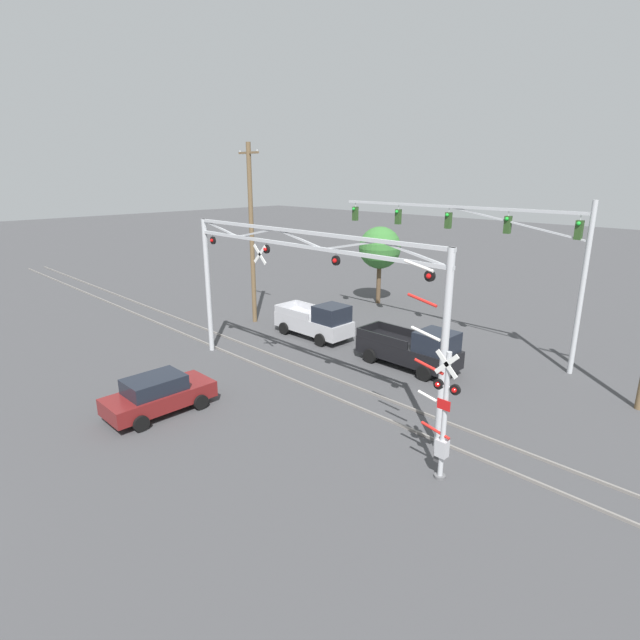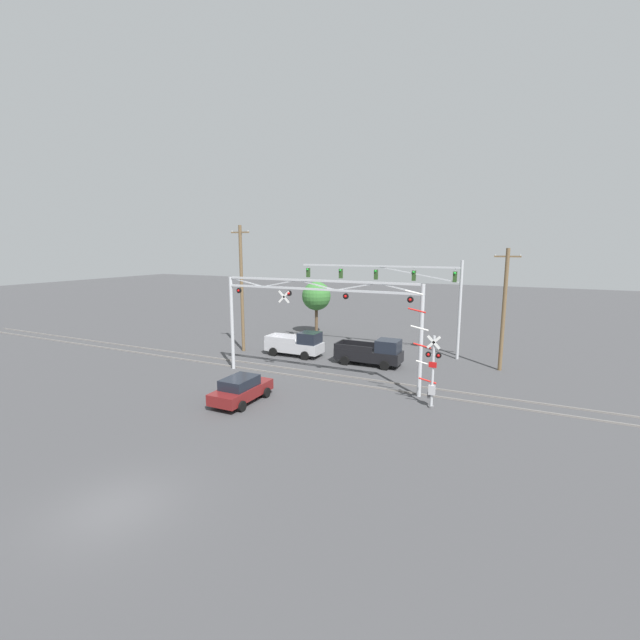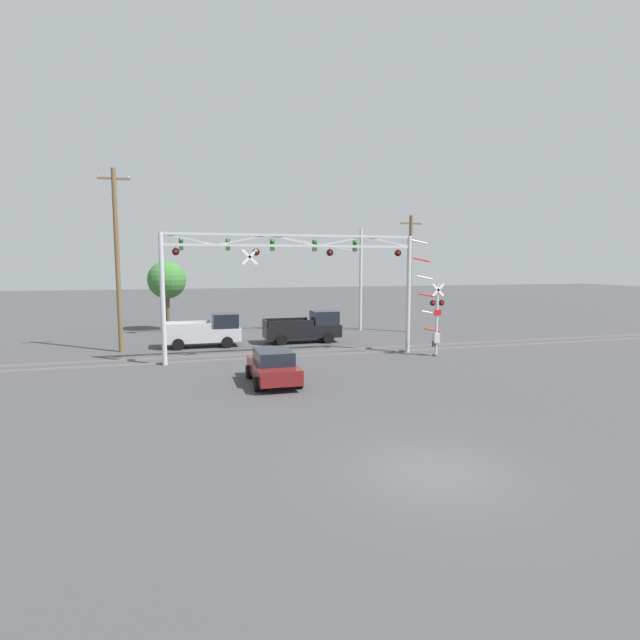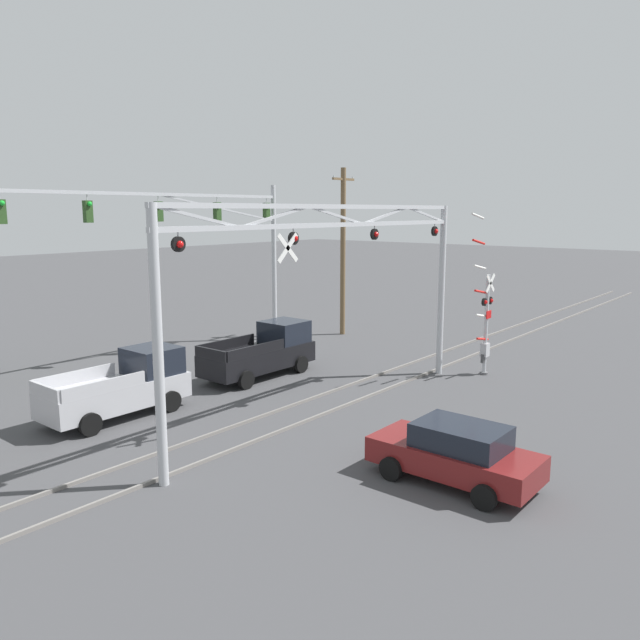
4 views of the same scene
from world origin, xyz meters
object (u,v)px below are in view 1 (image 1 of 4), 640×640
(crossing_gantry, at_px, (299,281))
(pickup_truck_lead, at_px, (413,349))
(utility_pole_left, at_px, (252,234))
(background_tree_beyond_span, at_px, (380,248))
(sedan_waiting, at_px, (158,394))
(traffic_signal_span, at_px, (500,243))
(crossing_signal_mast, at_px, (441,411))
(pickup_truck_following, at_px, (317,321))

(crossing_gantry, xyz_separation_m, pickup_truck_lead, (2.15, 5.49, -3.85))
(utility_pole_left, relative_size, background_tree_beyond_span, 1.96)
(sedan_waiting, height_order, utility_pole_left, utility_pole_left)
(crossing_gantry, bearing_deg, pickup_truck_lead, 68.58)
(crossing_gantry, xyz_separation_m, traffic_signal_span, (3.72, 10.26, 1.00))
(utility_pole_left, bearing_deg, background_tree_beyond_span, 74.47)
(traffic_signal_span, xyz_separation_m, background_tree_beyond_span, (-10.77, 4.05, -1.80))
(crossing_gantry, relative_size, utility_pole_left, 1.31)
(crossing_signal_mast, relative_size, pickup_truck_following, 1.38)
(pickup_truck_lead, relative_size, sedan_waiting, 1.22)
(crossing_signal_mast, xyz_separation_m, utility_pole_left, (-17.60, 6.51, 3.35))
(utility_pole_left, bearing_deg, crossing_gantry, -27.25)
(crossing_gantry, distance_m, traffic_signal_span, 10.96)
(pickup_truck_following, distance_m, sedan_waiting, 11.27)
(crossing_signal_mast, bearing_deg, crossing_gantry, 169.04)
(sedan_waiting, bearing_deg, traffic_signal_span, 69.37)
(traffic_signal_span, distance_m, pickup_truck_following, 10.67)
(traffic_signal_span, bearing_deg, background_tree_beyond_span, 159.38)
(crossing_gantry, bearing_deg, sedan_waiting, -111.94)
(crossing_gantry, relative_size, crossing_signal_mast, 2.13)
(pickup_truck_lead, bearing_deg, utility_pole_left, -177.47)
(traffic_signal_span, bearing_deg, pickup_truck_following, -149.82)
(sedan_waiting, xyz_separation_m, utility_pole_left, (-7.41, 10.52, 4.82))
(crossing_signal_mast, distance_m, pickup_truck_following, 14.35)
(crossing_gantry, height_order, pickup_truck_following, crossing_gantry)
(crossing_signal_mast, height_order, pickup_truck_following, crossing_signal_mast)
(traffic_signal_span, height_order, pickup_truck_following, traffic_signal_span)
(pickup_truck_following, height_order, background_tree_beyond_span, background_tree_beyond_span)
(traffic_signal_span, bearing_deg, utility_pole_left, -158.39)
(traffic_signal_span, distance_m, utility_pole_left, 14.38)
(pickup_truck_lead, relative_size, pickup_truck_following, 1.06)
(sedan_waiting, relative_size, background_tree_beyond_span, 0.76)
(traffic_signal_span, relative_size, pickup_truck_lead, 2.78)
(crossing_signal_mast, relative_size, sedan_waiting, 1.59)
(sedan_waiting, bearing_deg, crossing_signal_mast, 21.50)
(utility_pole_left, bearing_deg, pickup_truck_lead, 2.53)
(pickup_truck_following, height_order, sedan_waiting, pickup_truck_following)
(pickup_truck_following, bearing_deg, traffic_signal_span, 30.18)
(traffic_signal_span, relative_size, background_tree_beyond_span, 2.58)
(pickup_truck_lead, xyz_separation_m, utility_pole_left, (-11.80, -0.52, 4.62))
(background_tree_beyond_span, bearing_deg, pickup_truck_lead, -43.79)
(pickup_truck_following, xyz_separation_m, background_tree_beyond_span, (-2.56, 8.83, 3.05))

